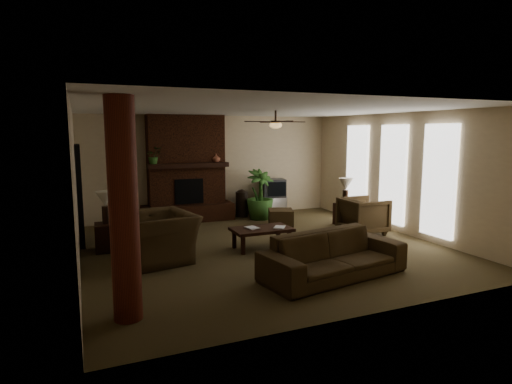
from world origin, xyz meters
name	(u,v)px	position (x,y,z in m)	size (l,w,h in m)	color
room_shell	(264,180)	(0.00, 0.00, 1.40)	(7.00, 7.00, 7.00)	brown
fireplace	(187,178)	(-0.80, 3.22, 1.16)	(2.40, 0.70, 2.80)	#472213
windows	(393,175)	(3.45, 0.20, 1.35)	(0.08, 3.65, 2.35)	white
log_column	(124,211)	(-2.95, -2.40, 1.40)	(0.36, 0.36, 2.80)	maroon
doorway	(80,195)	(-3.44, 1.80, 1.05)	(0.10, 1.00, 2.10)	black
ceiling_fan	(276,124)	(0.40, 0.30, 2.53)	(1.35, 1.35, 0.37)	#2F1E15
sofa	(334,248)	(0.33, -2.08, 0.48)	(2.47, 0.72, 0.97)	#43321D
armchair_left	(159,229)	(-2.13, -0.03, 0.59)	(1.36, 0.88, 1.18)	#43321D
armchair_right	(363,214)	(2.62, 0.17, 0.47)	(0.91, 0.85, 0.94)	#43321D
coffee_table	(262,231)	(-0.08, -0.07, 0.37)	(1.20, 0.70, 0.43)	black
ottoman	(281,217)	(1.26, 1.74, 0.20)	(0.60, 0.60, 0.40)	#43321D
tv_stand	(271,206)	(1.64, 3.15, 0.25)	(0.85, 0.50, 0.50)	silver
tv	(273,188)	(1.69, 3.14, 0.76)	(0.72, 0.61, 0.52)	#3C3C3E
floor_vase	(242,201)	(0.73, 3.15, 0.43)	(0.34, 0.34, 0.77)	black
floor_plant	(260,205)	(1.06, 2.65, 0.38)	(0.76, 1.36, 0.76)	#356127
side_table_left	(108,237)	(-2.96, 1.00, 0.28)	(0.50, 0.50, 0.55)	black
lamp_left	(105,201)	(-2.99, 1.01, 1.00)	(0.39, 0.39, 0.65)	#2F1E15
side_table_right	(347,214)	(2.83, 1.13, 0.28)	(0.50, 0.50, 0.55)	black
lamp_right	(346,186)	(2.78, 1.14, 1.00)	(0.44, 0.44, 0.65)	#2F1E15
mantel_plant	(154,157)	(-1.68, 3.00, 1.72)	(0.38, 0.42, 0.33)	#356127
mantel_vase	(216,158)	(-0.05, 3.00, 1.67)	(0.22, 0.23, 0.22)	#99553D
book_a	(248,222)	(-0.38, -0.06, 0.57)	(0.22, 0.03, 0.29)	#999999
book_b	(274,221)	(0.18, -0.14, 0.58)	(0.21, 0.02, 0.29)	#999999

